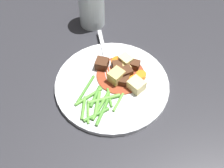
% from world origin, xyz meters
% --- Properties ---
extents(ground_plane, '(3.00, 3.00, 0.00)m').
position_xyz_m(ground_plane, '(0.00, 0.00, 0.00)').
color(ground_plane, '#2D2D33').
extents(dinner_plate, '(0.28, 0.28, 0.01)m').
position_xyz_m(dinner_plate, '(0.00, 0.00, 0.01)').
color(dinner_plate, white).
rests_on(dinner_plate, ground_plane).
extents(stew_sauce, '(0.12, 0.12, 0.00)m').
position_xyz_m(stew_sauce, '(0.03, -0.01, 0.01)').
color(stew_sauce, '#93381E').
rests_on(stew_sauce, dinner_plate).
extents(carrot_slice_0, '(0.03, 0.03, 0.01)m').
position_xyz_m(carrot_slice_0, '(0.03, 0.01, 0.02)').
color(carrot_slice_0, orange).
rests_on(carrot_slice_0, dinner_plate).
extents(carrot_slice_1, '(0.05, 0.05, 0.01)m').
position_xyz_m(carrot_slice_1, '(0.07, 0.01, 0.02)').
color(carrot_slice_1, orange).
rests_on(carrot_slice_1, dinner_plate).
extents(carrot_slice_2, '(0.04, 0.04, 0.01)m').
position_xyz_m(carrot_slice_2, '(0.05, -0.06, 0.02)').
color(carrot_slice_2, orange).
rests_on(carrot_slice_2, dinner_plate).
extents(carrot_slice_3, '(0.04, 0.04, 0.01)m').
position_xyz_m(carrot_slice_3, '(0.02, -0.04, 0.02)').
color(carrot_slice_3, orange).
rests_on(carrot_slice_3, dinner_plate).
extents(potato_chunk_0, '(0.04, 0.04, 0.03)m').
position_xyz_m(potato_chunk_0, '(0.07, -0.01, 0.03)').
color(potato_chunk_0, '#EAD68C').
rests_on(potato_chunk_0, dinner_plate).
extents(potato_chunk_1, '(0.04, 0.04, 0.02)m').
position_xyz_m(potato_chunk_1, '(0.05, -0.01, 0.02)').
color(potato_chunk_1, '#DBBC6B').
rests_on(potato_chunk_1, dinner_plate).
extents(potato_chunk_2, '(0.04, 0.05, 0.03)m').
position_xyz_m(potato_chunk_2, '(0.01, -0.06, 0.02)').
color(potato_chunk_2, '#EAD68C').
rests_on(potato_chunk_2, dinner_plate).
extents(potato_chunk_3, '(0.04, 0.04, 0.03)m').
position_xyz_m(potato_chunk_3, '(0.01, -0.01, 0.03)').
color(potato_chunk_3, '#DBBC6B').
rests_on(potato_chunk_3, dinner_plate).
extents(meat_chunk_0, '(0.03, 0.03, 0.02)m').
position_xyz_m(meat_chunk_0, '(0.04, 0.04, 0.02)').
color(meat_chunk_0, '#4C2B19').
rests_on(meat_chunk_0, dinner_plate).
extents(meat_chunk_1, '(0.02, 0.02, 0.02)m').
position_xyz_m(meat_chunk_1, '(0.07, -0.03, 0.02)').
color(meat_chunk_1, '#4C2B19').
rests_on(meat_chunk_1, dinner_plate).
extents(meat_chunk_2, '(0.03, 0.03, 0.02)m').
position_xyz_m(meat_chunk_2, '(0.05, 0.01, 0.02)').
color(meat_chunk_2, '#4C2B19').
rests_on(meat_chunk_2, dinner_plate).
extents(meat_chunk_3, '(0.04, 0.04, 0.03)m').
position_xyz_m(meat_chunk_3, '(0.03, -0.02, 0.03)').
color(meat_chunk_3, '#4C2B19').
rests_on(meat_chunk_3, dinner_plate).
extents(meat_chunk_4, '(0.03, 0.03, 0.02)m').
position_xyz_m(meat_chunk_4, '(0.01, -0.02, 0.02)').
color(meat_chunk_4, '#4C2B19').
rests_on(meat_chunk_4, dinner_plate).
extents(green_bean_0, '(0.08, 0.01, 0.01)m').
position_xyz_m(green_bean_0, '(-0.04, 0.05, 0.02)').
color(green_bean_0, '#4C8E33').
rests_on(green_bean_0, dinner_plate).
extents(green_bean_1, '(0.05, 0.07, 0.01)m').
position_xyz_m(green_bean_1, '(-0.05, -0.00, 0.02)').
color(green_bean_1, '#66AD42').
rests_on(green_bean_1, dinner_plate).
extents(green_bean_2, '(0.08, 0.01, 0.01)m').
position_xyz_m(green_bean_2, '(-0.07, 0.00, 0.02)').
color(green_bean_2, '#599E38').
rests_on(green_bean_2, dinner_plate).
extents(green_bean_3, '(0.06, 0.03, 0.01)m').
position_xyz_m(green_bean_3, '(-0.09, 0.03, 0.02)').
color(green_bean_3, '#599E38').
rests_on(green_bean_3, dinner_plate).
extents(green_bean_4, '(0.06, 0.03, 0.01)m').
position_xyz_m(green_bean_4, '(-0.10, 0.02, 0.02)').
color(green_bean_4, '#66AD42').
rests_on(green_bean_4, dinner_plate).
extents(green_bean_5, '(0.07, 0.04, 0.01)m').
position_xyz_m(green_bean_5, '(-0.06, 0.04, 0.02)').
color(green_bean_5, '#599E38').
rests_on(green_bean_5, dinner_plate).
extents(green_bean_6, '(0.07, 0.01, 0.01)m').
position_xyz_m(green_bean_6, '(-0.09, -0.01, 0.02)').
color(green_bean_6, '#4C8E33').
rests_on(green_bean_6, dinner_plate).
extents(green_bean_7, '(0.06, 0.05, 0.01)m').
position_xyz_m(green_bean_7, '(-0.10, -0.00, 0.02)').
color(green_bean_7, '#4C8E33').
rests_on(green_bean_7, dinner_plate).
extents(green_bean_8, '(0.06, 0.01, 0.01)m').
position_xyz_m(green_bean_8, '(-0.05, 0.02, 0.02)').
color(green_bean_8, '#4C8E33').
rests_on(green_bean_8, dinner_plate).
extents(green_bean_9, '(0.05, 0.03, 0.01)m').
position_xyz_m(green_bean_9, '(-0.04, -0.01, 0.02)').
color(green_bean_9, '#599E38').
rests_on(green_bean_9, dinner_plate).
extents(green_bean_10, '(0.05, 0.01, 0.01)m').
position_xyz_m(green_bean_10, '(-0.05, -0.03, 0.02)').
color(green_bean_10, '#66AD42').
rests_on(green_bean_10, dinner_plate).
extents(green_bean_11, '(0.06, 0.02, 0.01)m').
position_xyz_m(green_bean_11, '(-0.07, 0.01, 0.02)').
color(green_bean_11, '#66AD42').
rests_on(green_bean_11, dinner_plate).
extents(fork, '(0.16, 0.11, 0.00)m').
position_xyz_m(fork, '(0.08, 0.05, 0.01)').
color(fork, silver).
rests_on(fork, dinner_plate).
extents(water_glass, '(0.07, 0.07, 0.11)m').
position_xyz_m(water_glass, '(0.19, 0.14, 0.06)').
color(water_glass, silver).
rests_on(water_glass, ground_plane).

